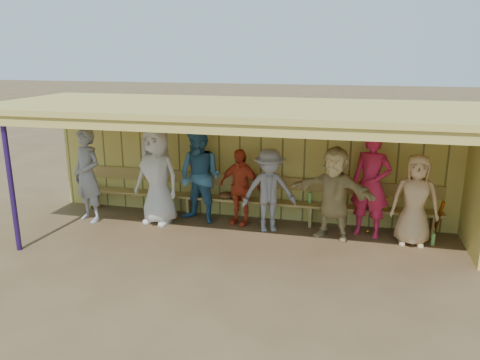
# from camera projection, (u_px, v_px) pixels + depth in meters

# --- Properties ---
(ground) EXTENTS (90.00, 90.00, 0.00)m
(ground) POSITION_uv_depth(u_px,v_px,m) (236.00, 239.00, 8.78)
(ground) COLOR brown
(ground) RESTS_ON ground
(player_a) EXTENTS (0.83, 0.69, 1.93)m
(player_a) POSITION_uv_depth(u_px,v_px,m) (87.00, 175.00, 9.49)
(player_a) COLOR gray
(player_a) RESTS_ON ground
(player_b) EXTENTS (1.06, 0.80, 1.96)m
(player_b) POSITION_uv_depth(u_px,v_px,m) (157.00, 176.00, 9.36)
(player_b) COLOR silver
(player_b) RESTS_ON ground
(player_c) EXTENTS (1.11, 0.98, 1.93)m
(player_c) POSITION_uv_depth(u_px,v_px,m) (200.00, 176.00, 9.42)
(player_c) COLOR #34688F
(player_c) RESTS_ON ground
(player_d) EXTENTS (0.98, 0.60, 1.56)m
(player_d) POSITION_uv_depth(u_px,v_px,m) (240.00, 187.00, 9.36)
(player_d) COLOR red
(player_d) RESTS_ON ground
(player_e) EXTENTS (1.20, 0.95, 1.63)m
(player_e) POSITION_uv_depth(u_px,v_px,m) (269.00, 191.00, 8.99)
(player_e) COLOR gray
(player_e) RESTS_ON ground
(player_f) EXTENTS (1.70, 1.00, 1.75)m
(player_f) POSITION_uv_depth(u_px,v_px,m) (334.00, 193.00, 8.60)
(player_f) COLOR tan
(player_f) RESTS_ON ground
(player_g) EXTENTS (0.83, 0.65, 2.00)m
(player_g) POSITION_uv_depth(u_px,v_px,m) (371.00, 185.00, 8.69)
(player_g) COLOR #C31F43
(player_g) RESTS_ON ground
(player_h) EXTENTS (0.85, 0.58, 1.67)m
(player_h) POSITION_uv_depth(u_px,v_px,m) (415.00, 200.00, 8.32)
(player_h) COLOR tan
(player_h) RESTS_ON ground
(dugout_structure) EXTENTS (8.80, 3.20, 2.50)m
(dugout_structure) POSITION_uv_depth(u_px,v_px,m) (264.00, 144.00, 8.89)
(dugout_structure) COLOR #CDBC57
(dugout_structure) RESTS_ON ground
(bench) EXTENTS (7.60, 0.34, 0.93)m
(bench) POSITION_uv_depth(u_px,v_px,m) (249.00, 195.00, 9.68)
(bench) COLOR tan
(bench) RESTS_ON ground
(dugout_equipment) EXTENTS (7.52, 0.62, 0.80)m
(dugout_equipment) POSITION_uv_depth(u_px,v_px,m) (222.00, 197.00, 9.70)
(dugout_equipment) COLOR #C55617
(dugout_equipment) RESTS_ON ground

